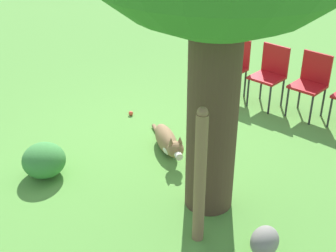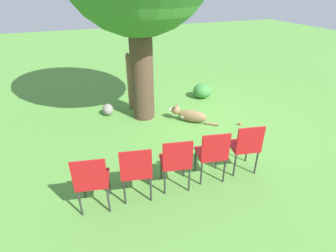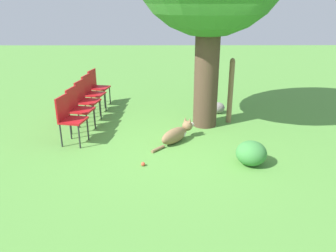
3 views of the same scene
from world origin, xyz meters
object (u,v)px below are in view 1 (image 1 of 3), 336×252
object	(u,v)px
dog	(168,142)
tennis_ball	(131,113)
fence_post	(200,177)
red_chair_0	(233,64)
red_chair_2	(311,80)
red_chair_1	(270,72)

from	to	relation	value
dog	tennis_ball	size ratio (longest dim) A/B	13.75
fence_post	red_chair_0	distance (m)	3.42
red_chair_2	tennis_ball	distance (m)	2.64
red_chair_2	tennis_ball	bearing A→B (deg)	-45.98
red_chair_0	red_chair_2	world-z (taller)	same
fence_post	red_chair_2	distance (m)	3.20
dog	red_chair_0	size ratio (longest dim) A/B	1.01
fence_post	red_chair_1	bearing A→B (deg)	-170.35
dog	tennis_ball	world-z (taller)	dog
red_chair_0	red_chair_2	size ratio (longest dim) A/B	1.00
red_chair_1	red_chair_2	size ratio (longest dim) A/B	1.00
tennis_ball	red_chair_0	bearing A→B (deg)	146.56
dog	red_chair_0	bearing A→B (deg)	133.35
tennis_ball	fence_post	bearing A→B (deg)	49.72
red_chair_2	fence_post	bearing A→B (deg)	9.73
dog	red_chair_1	xyz separation A→B (m)	(-2.01, 0.55, 0.38)
red_chair_2	dog	bearing A→B (deg)	-19.10
dog	fence_post	distance (m)	1.71
dog	red_chair_1	distance (m)	2.12
dog	tennis_ball	xyz separation A→B (m)	(-0.59, -1.01, -0.12)
red_chair_0	tennis_ball	bearing A→B (deg)	-22.45
dog	red_chair_1	bearing A→B (deg)	116.20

